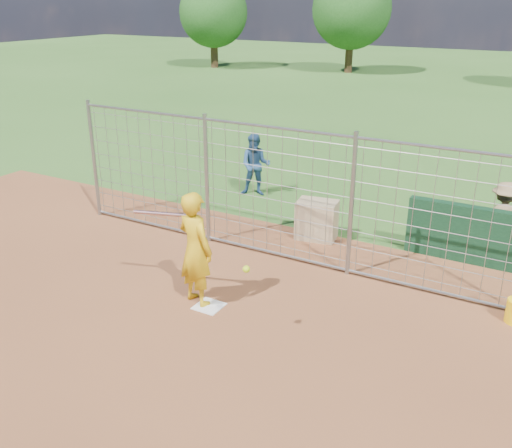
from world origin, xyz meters
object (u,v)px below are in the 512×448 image
Objects in this scene: batter at (195,249)px; bystander_c at (502,218)px; bystander_a at (255,165)px; equipment_bin at (317,220)px.

bystander_c is (3.94, 4.49, -0.23)m from batter.
batter is at bearing -92.04° from bystander_a.
bystander_a is 1.08× the size of bystander_c.
bystander_a is 5.84m from bystander_c.
bystander_a reaches higher than bystander_c.
bystander_c is at bearing -115.74° from batter.
batter reaches higher than equipment_bin.
bystander_a is 1.93× the size of equipment_bin.
batter is 2.37× the size of equipment_bin.
equipment_bin is at bearing -57.56° from bystander_a.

